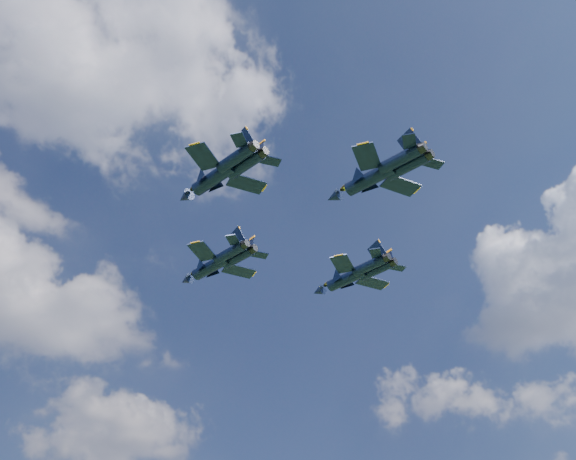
{
  "coord_description": "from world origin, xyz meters",
  "views": [
    {
      "loc": [
        -38.84,
        -75.01,
        3.49
      ],
      "look_at": [
        -6.73,
        4.88,
        64.69
      ],
      "focal_mm": 45.0,
      "sensor_mm": 36.0,
      "label": 1
    }
  ],
  "objects_px": {
    "jet_lead": "(209,267)",
    "jet_left": "(212,179)",
    "jet_right": "(345,279)",
    "jet_slot": "(367,180)"
  },
  "relations": [
    {
      "from": "jet_right",
      "to": "jet_slot",
      "type": "relative_size",
      "value": 0.98
    },
    {
      "from": "jet_left",
      "to": "jet_right",
      "type": "relative_size",
      "value": 1.0
    },
    {
      "from": "jet_left",
      "to": "jet_right",
      "type": "height_order",
      "value": "jet_right"
    },
    {
      "from": "jet_right",
      "to": "jet_slot",
      "type": "height_order",
      "value": "jet_slot"
    },
    {
      "from": "jet_lead",
      "to": "jet_left",
      "type": "relative_size",
      "value": 1.0
    },
    {
      "from": "jet_lead",
      "to": "jet_right",
      "type": "relative_size",
      "value": 1.0
    },
    {
      "from": "jet_right",
      "to": "jet_slot",
      "type": "distance_m",
      "value": 24.32
    },
    {
      "from": "jet_left",
      "to": "jet_slot",
      "type": "distance_m",
      "value": 21.27
    },
    {
      "from": "jet_lead",
      "to": "jet_slot",
      "type": "height_order",
      "value": "jet_slot"
    },
    {
      "from": "jet_lead",
      "to": "jet_left",
      "type": "distance_m",
      "value": 21.86
    }
  ]
}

